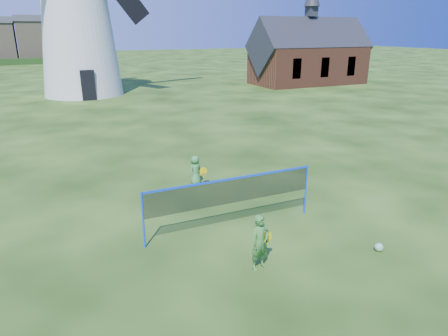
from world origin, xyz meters
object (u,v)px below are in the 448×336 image
at_px(player_boy, 196,170).
at_px(play_ball, 379,247).
at_px(player_girl, 260,242).
at_px(windmill, 76,11).
at_px(chapel, 309,56).
at_px(badminton_net, 232,192).

bearing_deg(player_boy, play_ball, 90.00).
bearing_deg(play_ball, player_girl, 169.10).
xyz_separation_m(player_boy, play_ball, (2.59, -6.34, -0.44)).
height_order(windmill, chapel, windmill).
bearing_deg(badminton_net, play_ball, -42.69).
distance_m(chapel, play_ball, 34.64).
bearing_deg(player_girl, chapel, 40.98).
relative_size(chapel, play_ball, 54.32).
height_order(windmill, player_girl, windmill).
bearing_deg(windmill, chapel, -4.00).
bearing_deg(windmill, play_ball, -83.08).
bearing_deg(chapel, player_girl, -127.48).
xyz_separation_m(badminton_net, player_girl, (-0.26, -2.07, -0.46)).
xyz_separation_m(badminton_net, player_boy, (0.31, 3.67, -0.59)).
xyz_separation_m(chapel, player_boy, (-21.25, -22.72, -2.29)).
distance_m(player_girl, player_boy, 5.76).
height_order(chapel, player_girl, chapel).
relative_size(chapel, player_boy, 10.89).
bearing_deg(player_boy, windmill, -109.57).
bearing_deg(player_boy, badminton_net, 62.96).
height_order(badminton_net, player_girl, badminton_net).
xyz_separation_m(player_girl, player_boy, (0.57, 5.73, -0.14)).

